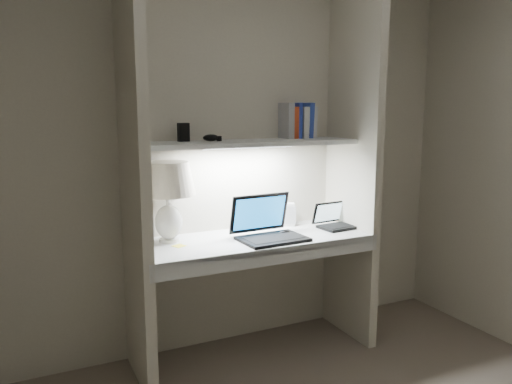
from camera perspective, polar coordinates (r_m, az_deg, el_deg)
back_wall at (r=3.28m, az=-2.21°, el=4.06°), size 3.20×0.01×2.50m
alcove_panel_left at (r=2.80m, az=-13.79°, el=2.86°), size 0.06×0.55×2.50m
alcove_panel_right at (r=3.41m, az=11.04°, el=4.09°), size 0.06×0.55×2.50m
desk at (r=3.12m, az=-0.14°, el=-5.55°), size 1.40×0.55×0.04m
desk_apron at (r=2.91m, az=2.09°, el=-7.31°), size 1.46×0.03×0.10m
shelf at (r=3.11m, az=-0.90°, el=5.62°), size 1.40×0.36×0.03m
strip_light at (r=3.11m, az=-0.90°, el=5.21°), size 0.60×0.04×0.02m
table_lamp at (r=2.99m, az=-10.06°, el=0.44°), size 0.33×0.33×0.48m
laptop_main at (r=3.08m, az=1.34°, el=-4.23°), size 0.41×0.36×0.26m
laptop_netbook at (r=3.41m, az=9.04°, el=-3.34°), size 0.27×0.25×0.16m
speaker at (r=3.42m, az=3.47°, el=-2.56°), size 0.13×0.12×0.15m
mouse at (r=3.18m, az=3.20°, el=-4.63°), size 0.10×0.08×0.03m
cable_coil at (r=3.12m, az=0.72°, el=-5.07°), size 0.12×0.12×0.01m
sticky_note at (r=2.96m, az=-8.81°, el=-6.10°), size 0.09×0.09×0.00m
book_row at (r=3.39m, az=4.74°, el=8.04°), size 0.22×0.16×0.24m
shelf_box at (r=3.05m, az=-8.29°, el=6.77°), size 0.07×0.05×0.11m
shelf_gadget at (r=3.04m, az=-5.18°, el=6.19°), size 0.10×0.08×0.04m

